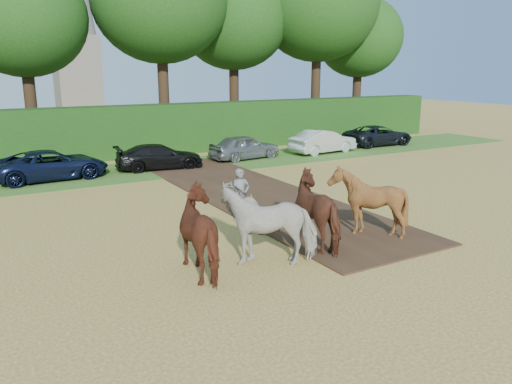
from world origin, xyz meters
TOP-DOWN VIEW (x-y plane):
  - ground at (0.00, 0.00)m, footprint 120.00×120.00m
  - earth_strip at (1.50, 7.00)m, footprint 4.50×17.00m
  - grass_verge at (0.00, 14.00)m, footprint 50.00×5.00m
  - hedgerow at (0.00, 18.50)m, footprint 46.00×1.60m
  - plough_team at (-0.80, 0.62)m, footprint 7.08×5.09m
  - parked_cars at (0.96, 14.13)m, footprint 35.73×2.94m
  - treeline at (-1.69, 21.69)m, footprint 48.70×10.60m

SIDE VIEW (x-z plane):
  - ground at x=0.00m, z-range 0.00..0.00m
  - grass_verge at x=0.00m, z-range 0.00..0.03m
  - earth_strip at x=1.50m, z-range 0.00..0.05m
  - parked_cars at x=0.96m, z-range -0.04..1.41m
  - plough_team at x=-0.80m, z-range -0.01..2.14m
  - hedgerow at x=0.00m, z-range 0.00..3.00m
  - treeline at x=-1.69m, z-range 1.87..16.07m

